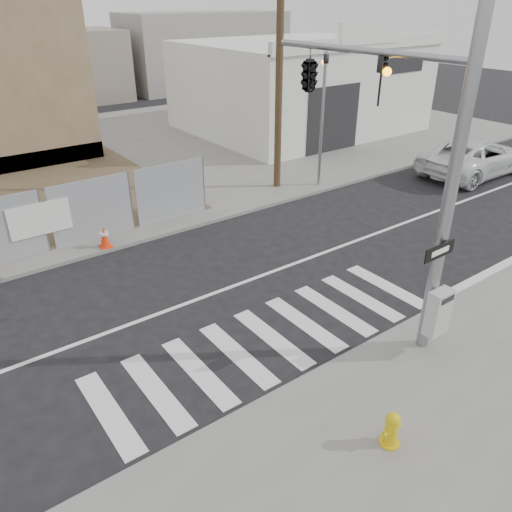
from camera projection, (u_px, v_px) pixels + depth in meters
ground at (215, 293)px, 13.48m from camera, size 100.00×100.00×0.00m
sidewalk_far at (56, 165)px, 23.45m from camera, size 50.00×20.00×0.12m
signal_pole at (351, 114)px, 11.12m from camera, size 0.96×5.87×7.00m
far_signal_pole at (323, 102)px, 19.36m from camera, size 0.16×0.20×5.60m
concrete_wall_right at (30, 93)px, 21.71m from camera, size 5.50×1.30×8.00m
auto_shop at (299, 85)px, 28.93m from camera, size 12.00×10.20×5.95m
utility_pole_right at (280, 55)px, 18.42m from camera, size 1.60×0.28×10.00m
fire_hydrant at (391, 429)px, 8.64m from camera, size 0.42×0.38×0.69m
suv at (475, 157)px, 22.11m from camera, size 5.78×2.69×1.60m
traffic_cone_d at (104, 237)px, 15.54m from camera, size 0.41×0.41×0.70m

